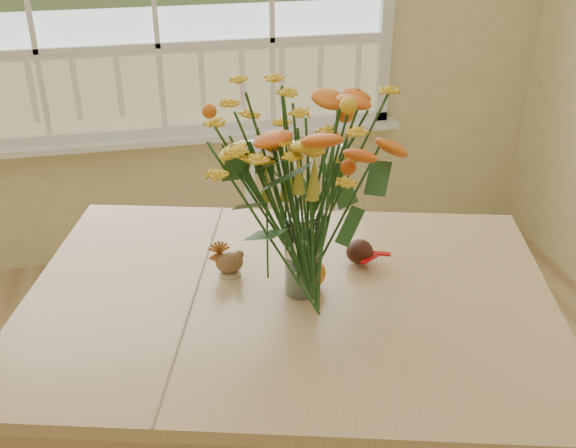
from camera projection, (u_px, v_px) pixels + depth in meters
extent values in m
cube|color=#D6CB89|center=(154.00, 0.00, 3.11)|extent=(4.00, 0.02, 2.70)
cube|color=white|center=(166.00, 139.00, 3.36)|extent=(2.42, 0.12, 0.03)
cube|color=tan|center=(289.00, 300.00, 1.94)|extent=(1.75, 1.44, 0.04)
cube|color=tan|center=(289.00, 320.00, 1.98)|extent=(1.60, 1.30, 0.10)
cylinder|color=tan|center=(121.00, 315.00, 2.57)|extent=(0.07, 0.07, 0.77)
cylinder|color=tan|center=(475.00, 327.00, 2.50)|extent=(0.07, 0.07, 0.77)
cube|color=white|center=(291.00, 274.00, 2.73)|extent=(0.54, 0.52, 0.05)
cube|color=white|center=(296.00, 202.00, 2.76)|extent=(0.42, 0.18, 0.49)
cylinder|color=white|center=(246.00, 340.00, 2.72)|extent=(0.03, 0.03, 0.42)
cylinder|color=white|center=(258.00, 297.00, 2.99)|extent=(0.03, 0.03, 0.42)
cylinder|color=white|center=(327.00, 346.00, 2.68)|extent=(0.03, 0.03, 0.42)
cylinder|color=white|center=(332.00, 302.00, 2.95)|extent=(0.03, 0.03, 0.42)
cylinder|color=white|center=(302.00, 257.00, 1.90)|extent=(0.10, 0.10, 0.23)
ellipsoid|color=orange|center=(307.00, 274.00, 1.95)|extent=(0.11, 0.11, 0.09)
cylinder|color=#CCB78C|center=(230.00, 273.00, 2.03)|extent=(0.07, 0.07, 0.01)
ellipsoid|color=brown|center=(229.00, 262.00, 2.01)|extent=(0.09, 0.06, 0.07)
ellipsoid|color=#38160F|center=(360.00, 253.00, 2.07)|extent=(0.08, 0.08, 0.08)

